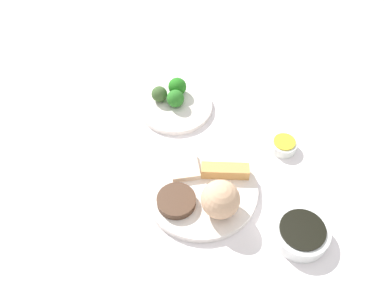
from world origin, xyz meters
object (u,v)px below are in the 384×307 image
at_px(broccoli_plate, 175,106).
at_px(sauce_ramekin_hot_mustard, 284,145).
at_px(main_plate, 201,190).
at_px(soy_sauce_bowl, 301,234).

xyz_separation_m(broccoli_plate, sauce_ramekin_hot_mustard, (0.20, 0.22, 0.01)).
distance_m(main_plate, soy_sauce_bowl, 0.23).
xyz_separation_m(soy_sauce_bowl, sauce_ramekin_hot_mustard, (-0.23, 0.06, -0.00)).
height_order(broccoli_plate, soy_sauce_bowl, soy_sauce_bowl).
bearing_deg(soy_sauce_bowl, broccoli_plate, -159.83).
bearing_deg(soy_sauce_bowl, sauce_ramekin_hot_mustard, 165.31).
bearing_deg(sauce_ramekin_hot_mustard, broccoli_plate, -132.82).
distance_m(broccoli_plate, sauce_ramekin_hot_mustard, 0.30).
height_order(main_plate, soy_sauce_bowl, soy_sauce_bowl).
relative_size(main_plate, sauce_ramekin_hot_mustard, 3.99).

